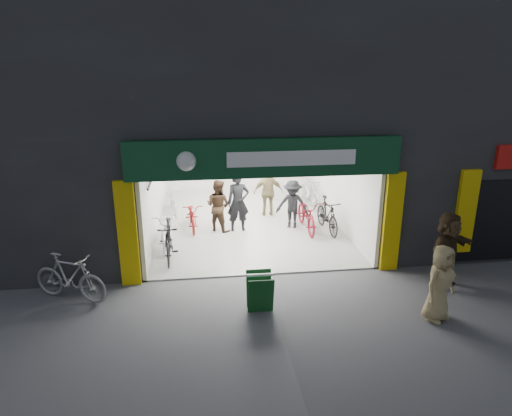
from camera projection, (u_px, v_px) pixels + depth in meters
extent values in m
plane|color=#56565B|center=(264.00, 275.00, 11.54)|extent=(60.00, 60.00, 0.00)
cube|color=#232326|center=(274.00, 41.00, 14.59)|extent=(16.00, 10.00, 4.50)
cube|color=#232326|center=(78.00, 169.00, 15.05)|extent=(5.00, 10.00, 3.50)
cube|color=#232326|center=(409.00, 160.00, 16.43)|extent=(6.00, 10.00, 3.50)
cube|color=#9E9E99|center=(247.00, 221.00, 15.31)|extent=(6.00, 8.00, 0.04)
cube|color=silver|center=(236.00, 151.00, 18.68)|extent=(6.00, 0.20, 3.20)
cube|color=silver|center=(154.00, 179.00, 14.46)|extent=(0.10, 8.00, 3.20)
cube|color=silver|center=(335.00, 173.00, 15.17)|extent=(0.10, 8.00, 3.20)
cube|color=white|center=(246.00, 125.00, 14.30)|extent=(6.00, 8.00, 0.10)
cube|color=black|center=(264.00, 143.00, 10.59)|extent=(6.00, 0.30, 0.30)
cube|color=#0D391C|center=(265.00, 158.00, 10.48)|extent=(6.40, 0.25, 0.90)
cube|color=white|center=(292.00, 158.00, 10.42)|extent=(3.00, 0.02, 0.35)
cube|color=yellow|center=(128.00, 234.00, 10.69)|extent=(0.45, 0.12, 2.60)
cube|color=yellow|center=(392.00, 222.00, 11.47)|extent=(0.45, 0.12, 2.60)
cube|color=yellow|center=(466.00, 212.00, 11.64)|extent=(0.50, 0.12, 2.20)
cube|color=black|center=(510.00, 220.00, 11.93)|extent=(3.00, 0.06, 2.20)
cylinder|color=black|center=(156.00, 167.00, 13.76)|extent=(0.06, 5.00, 0.06)
cube|color=silver|center=(286.00, 186.00, 17.73)|extent=(1.40, 0.60, 1.00)
cube|color=white|center=(258.00, 142.00, 11.68)|extent=(1.30, 0.35, 0.04)
cube|color=white|center=(250.00, 132.00, 13.38)|extent=(1.30, 0.35, 0.04)
cube|color=white|center=(244.00, 123.00, 15.08)|extent=(1.30, 0.35, 0.04)
cube|color=white|center=(239.00, 117.00, 16.77)|extent=(1.30, 0.35, 0.04)
imported|color=silver|center=(168.00, 228.00, 13.20)|extent=(0.79, 2.09, 1.09)
imported|color=black|center=(169.00, 241.00, 12.30)|extent=(0.56, 1.82, 1.09)
imported|color=maroon|center=(192.00, 215.00, 14.55)|extent=(0.74, 1.79, 0.92)
imported|color=silver|center=(173.00, 200.00, 16.12)|extent=(0.73, 1.63, 0.95)
imported|color=black|center=(327.00, 215.00, 14.29)|extent=(0.65, 1.87, 1.10)
imported|color=maroon|center=(307.00, 214.00, 14.43)|extent=(0.73, 2.03, 1.06)
imported|color=#B4B3B8|center=(309.00, 192.00, 16.78)|extent=(0.75, 1.90, 1.11)
imported|color=#ACADB1|center=(70.00, 277.00, 10.22)|extent=(1.92, 1.26, 1.12)
imported|color=black|center=(238.00, 202.00, 14.20)|extent=(0.74, 0.52, 1.92)
imported|color=#3B281A|center=(218.00, 206.00, 14.26)|extent=(1.03, 0.98, 1.68)
imported|color=black|center=(292.00, 205.00, 14.47)|extent=(1.18, 0.92, 1.60)
imported|color=olive|center=(268.00, 192.00, 15.62)|extent=(1.03, 0.47, 1.73)
imported|color=#998659|center=(440.00, 283.00, 9.37)|extent=(0.96, 0.85, 1.66)
imported|color=#372819|center=(447.00, 250.00, 10.69)|extent=(1.74, 1.46, 1.88)
cube|color=#104119|center=(261.00, 296.00, 9.62)|extent=(0.55, 0.21, 0.84)
cube|color=#104119|center=(259.00, 288.00, 9.96)|extent=(0.55, 0.21, 0.84)
cube|color=white|center=(260.00, 275.00, 9.66)|extent=(0.58, 0.06, 0.05)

